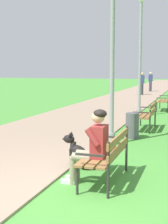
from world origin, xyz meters
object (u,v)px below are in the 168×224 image
at_px(pedestrian_distant, 142,84).
at_px(lamp_post_mid, 140,55).
at_px(person_seated_on_near_bench, 93,144).
at_px(dog_black, 81,155).
at_px(park_bench_near, 108,152).
at_px(park_bench_far, 165,99).
at_px(park_bench_mid, 147,114).
at_px(litter_bin, 132,126).
at_px(lamp_post_near, 112,64).
at_px(pedestrian_further_distant, 150,82).

bearing_deg(pedestrian_distant, lamp_post_mid, -82.12).
bearing_deg(person_seated_on_near_bench, dog_black, 121.37).
height_order(park_bench_near, park_bench_far, same).
relative_size(park_bench_mid, person_seated_on_near_bench, 1.20).
bearing_deg(park_bench_far, litter_bin, -93.00).
relative_size(person_seated_on_near_bench, litter_bin, 1.79).
bearing_deg(lamp_post_mid, dog_black, -89.56).
bearing_deg(pedestrian_distant, park_bench_far, -74.83).
distance_m(lamp_post_mid, pedestrian_distant, 11.12).
bearing_deg(lamp_post_near, lamp_post_mid, 91.42).
height_order(park_bench_mid, litter_bin, park_bench_mid).
relative_size(park_bench_far, dog_black, 1.81).
bearing_deg(pedestrian_further_distant, park_bench_near, -84.71).
bearing_deg(lamp_post_near, pedestrian_further_distant, 94.30).
distance_m(dog_black, litter_bin, 3.13).
bearing_deg(dog_black, lamp_post_mid, 90.44).
bearing_deg(park_bench_near, park_bench_mid, 90.41).
bearing_deg(pedestrian_distant, litter_bin, -82.51).
xyz_separation_m(person_seated_on_near_bench, lamp_post_mid, (-0.53, 8.21, 1.77)).
distance_m(park_bench_mid, lamp_post_mid, 3.57).
bearing_deg(pedestrian_distant, park_bench_near, -83.24).
bearing_deg(dog_black, pedestrian_distant, 94.88).
height_order(litter_bin, pedestrian_further_distant, pedestrian_further_distant).
relative_size(park_bench_mid, lamp_post_mid, 0.32).
relative_size(dog_black, lamp_post_near, 0.21).
bearing_deg(dog_black, pedestrian_further_distant, 93.69).
height_order(lamp_post_near, litter_bin, lamp_post_near).
bearing_deg(litter_bin, dog_black, -98.04).
relative_size(park_bench_mid, litter_bin, 2.14).
bearing_deg(pedestrian_further_distant, litter_bin, -84.41).
bearing_deg(lamp_post_near, person_seated_on_near_bench, -82.33).
distance_m(park_bench_near, dog_black, 0.93).
relative_size(park_bench_far, lamp_post_near, 0.39).
xyz_separation_m(person_seated_on_near_bench, lamp_post_near, (-0.40, 2.96, 1.34)).
xyz_separation_m(dog_black, pedestrian_distant, (-1.56, 18.33, 0.58)).
bearing_deg(dog_black, lamp_post_near, 88.08).
distance_m(park_bench_mid, lamp_post_near, 2.84).
relative_size(lamp_post_mid, pedestrian_distant, 2.88).
bearing_deg(pedestrian_distant, dog_black, -85.12).
relative_size(litter_bin, pedestrian_distant, 0.42).
distance_m(person_seated_on_near_bench, pedestrian_distant, 19.22).
height_order(park_bench_near, pedestrian_further_distant, pedestrian_further_distant).
bearing_deg(dog_black, litter_bin, 81.96).
height_order(pedestrian_distant, pedestrian_further_distant, same).
bearing_deg(lamp_post_mid, pedestrian_further_distant, 95.32).
height_order(park_bench_mid, dog_black, park_bench_mid).
distance_m(lamp_post_mid, pedestrian_further_distant, 14.97).
distance_m(park_bench_far, pedestrian_distant, 8.97).
relative_size(person_seated_on_near_bench, lamp_post_mid, 0.26).
relative_size(person_seated_on_near_bench, pedestrian_further_distant, 0.76).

